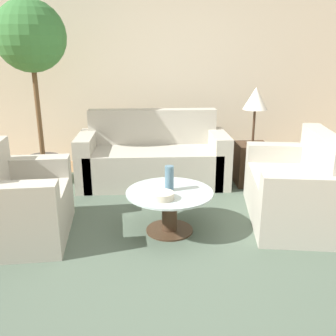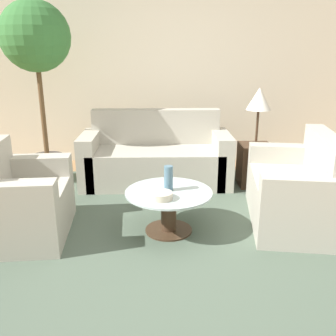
# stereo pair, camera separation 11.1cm
# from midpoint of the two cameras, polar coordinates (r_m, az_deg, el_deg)

# --- Properties ---
(ground_plane) EXTENTS (14.00, 14.00, 0.00)m
(ground_plane) POSITION_cam_midpoint_polar(r_m,az_deg,el_deg) (3.12, 2.52, -14.34)
(ground_plane) COLOR #9E754C
(wall_back) EXTENTS (10.00, 0.06, 2.60)m
(wall_back) POSITION_cam_midpoint_polar(r_m,az_deg,el_deg) (5.65, -0.38, 14.11)
(wall_back) COLOR beige
(wall_back) RESTS_ON ground_plane
(rug) EXTENTS (3.61, 3.67, 0.01)m
(rug) POSITION_cam_midpoint_polar(r_m,az_deg,el_deg) (3.61, -0.67, -9.52)
(rug) COLOR #4C5B4C
(rug) RESTS_ON ground_plane
(sofa_main) EXTENTS (1.86, 0.79, 0.91)m
(sofa_main) POSITION_cam_midpoint_polar(r_m,az_deg,el_deg) (4.81, -2.94, 1.38)
(sofa_main) COLOR #B2AD9E
(sofa_main) RESTS_ON ground_plane
(armchair) EXTENTS (0.79, 1.02, 0.87)m
(armchair) POSITION_cam_midpoint_polar(r_m,az_deg,el_deg) (3.65, -22.62, -5.38)
(armchair) COLOR #B2AD9E
(armchair) RESTS_ON ground_plane
(loveseat) EXTENTS (0.93, 1.38, 0.89)m
(loveseat) POSITION_cam_midpoint_polar(r_m,az_deg,el_deg) (3.92, 18.25, -3.37)
(loveseat) COLOR #B2AD9E
(loveseat) RESTS_ON ground_plane
(coffee_table) EXTENTS (0.81, 0.81, 0.40)m
(coffee_table) POSITION_cam_midpoint_polar(r_m,az_deg,el_deg) (3.50, -0.68, -5.76)
(coffee_table) COLOR #422D1E
(coffee_table) RESTS_ON ground_plane
(side_table) EXTENTS (0.38, 0.38, 0.53)m
(side_table) POSITION_cam_midpoint_polar(r_m,az_deg,el_deg) (4.82, 11.89, 0.58)
(side_table) COLOR #422D1E
(side_table) RESTS_ON ground_plane
(table_lamp) EXTENTS (0.30, 0.30, 0.69)m
(table_lamp) POSITION_cam_midpoint_polar(r_m,az_deg,el_deg) (4.66, 12.52, 10.04)
(table_lamp) COLOR #422D1E
(table_lamp) RESTS_ON side_table
(potted_plant) EXTENTS (0.83, 0.83, 2.21)m
(potted_plant) POSITION_cam_midpoint_polar(r_m,az_deg,el_deg) (4.88, -20.70, 16.49)
(potted_plant) COLOR #3D3833
(potted_plant) RESTS_ON ground_plane
(vase) EXTENTS (0.08, 0.08, 0.24)m
(vase) POSITION_cam_midpoint_polar(r_m,az_deg,el_deg) (3.43, -0.73, -1.59)
(vase) COLOR slate
(vase) RESTS_ON coffee_table
(bowl) EXTENTS (0.21, 0.21, 0.06)m
(bowl) POSITION_cam_midpoint_polar(r_m,az_deg,el_deg) (3.26, -1.84, -4.25)
(bowl) COLOR beige
(bowl) RESTS_ON coffee_table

